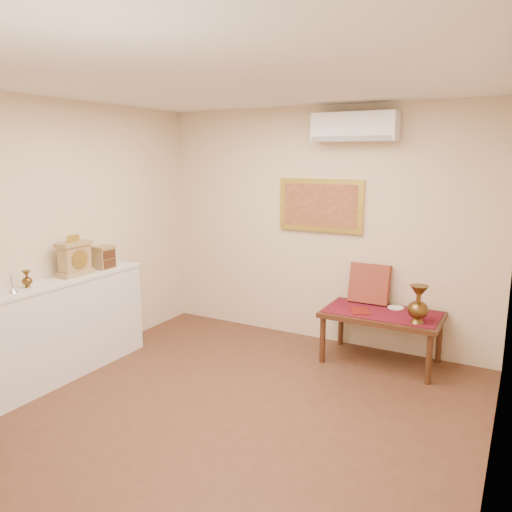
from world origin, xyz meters
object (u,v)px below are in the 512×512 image
Objects in this scene: brass_urn_tall at (418,300)px; wooden_chest at (104,257)px; display_ledge at (57,330)px; low_table at (382,319)px; mantel_clock at (75,258)px.

wooden_chest is (-3.03, -1.07, 0.32)m from brass_urn_tall.
wooden_chest is (0.03, 0.63, 0.61)m from display_ledge.
brass_urn_tall is 0.52m from low_table.
display_ledge is at bearing -150.90° from brass_urn_tall.
brass_urn_tall is at bearing 25.14° from mantel_clock.
low_table is (2.67, 1.61, -0.67)m from mantel_clock.
wooden_chest reaches higher than low_table.
mantel_clock is at bearing -154.86° from brass_urn_tall.
wooden_chest reaches higher than display_ledge.
mantel_clock reaches higher than brass_urn_tall.
low_table is at bearing 35.10° from display_ledge.
wooden_chest is at bearing 85.79° from mantel_clock.
brass_urn_tall is 3.23m from wooden_chest.
brass_urn_tall reaches higher than low_table.
brass_urn_tall is 3.40m from mantel_clock.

